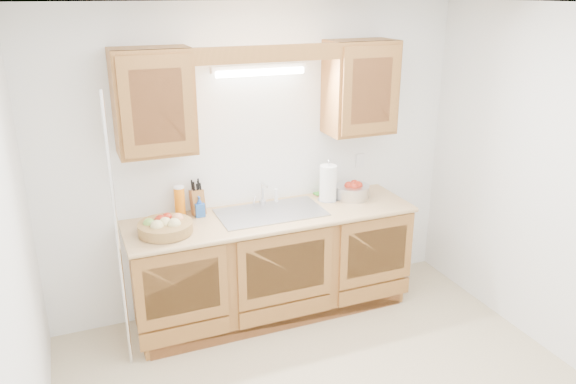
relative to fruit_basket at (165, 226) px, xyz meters
name	(u,v)px	position (x,y,z in m)	size (l,w,h in m)	color
room	(342,229)	(0.85, -1.13, 0.30)	(3.52, 3.50, 2.50)	#C7B590
base_cabinets	(272,265)	(0.85, 0.07, -0.51)	(2.20, 0.60, 0.86)	#9F622E
countertop	(272,216)	(0.85, 0.06, -0.07)	(2.30, 0.63, 0.04)	tan
upper_cabinet_left	(153,102)	(0.02, 0.21, 0.87)	(0.55, 0.33, 0.75)	#9F622E
upper_cabinet_right	(360,87)	(1.68, 0.21, 0.87)	(0.55, 0.33, 0.75)	#9F622E
valance	(270,54)	(0.85, 0.06, 1.19)	(2.20, 0.05, 0.12)	#9F622E
fluorescent_fixture	(260,70)	(0.85, 0.29, 1.04)	(0.76, 0.08, 0.08)	white
sink	(271,221)	(0.85, 0.08, -0.13)	(0.84, 0.46, 0.36)	#9E9EA3
wire_shelf_pole	(118,238)	(-0.35, -0.19, 0.05)	(0.03, 0.03, 2.00)	silver
outlet_plate	(360,160)	(1.80, 0.36, 0.20)	(0.08, 0.01, 0.12)	white
fruit_basket	(165,226)	(0.00, 0.00, 0.00)	(0.52, 0.52, 0.12)	olive
knife_block	(197,201)	(0.31, 0.28, 0.05)	(0.10, 0.16, 0.29)	#9F622E
orange_canister	(180,202)	(0.17, 0.27, 0.07)	(0.11, 0.11, 0.25)	orange
soap_bottle	(199,206)	(0.31, 0.22, 0.03)	(0.07, 0.08, 0.16)	#2357B2
sponge	(320,194)	(1.39, 0.31, -0.05)	(0.11, 0.08, 0.02)	#CC333F
paper_towel	(328,183)	(1.39, 0.16, 0.10)	(0.18, 0.18, 0.36)	silver
apple_bowl	(352,191)	(1.61, 0.14, 0.01)	(0.34, 0.34, 0.15)	silver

